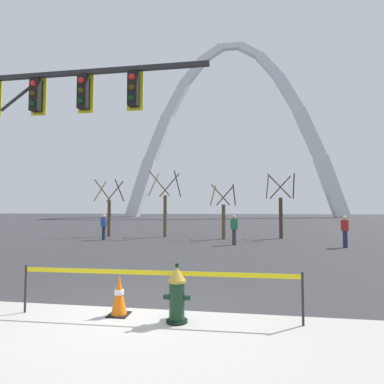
# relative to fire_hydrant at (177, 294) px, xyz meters

# --- Properties ---
(ground_plane) EXTENTS (240.00, 240.00, 0.00)m
(ground_plane) POSITION_rel_fire_hydrant_xyz_m (-0.78, 0.23, -0.47)
(ground_plane) COLOR #333335
(fire_hydrant) EXTENTS (0.46, 0.48, 0.99)m
(fire_hydrant) POSITION_rel_fire_hydrant_xyz_m (0.00, 0.00, 0.00)
(fire_hydrant) COLOR black
(fire_hydrant) RESTS_ON ground
(caution_tape_barrier) EXTENTS (4.99, 0.14, 0.88)m
(caution_tape_barrier) POSITION_rel_fire_hydrant_xyz_m (-0.40, 0.10, 0.14)
(caution_tape_barrier) COLOR #232326
(caution_tape_barrier) RESTS_ON ground
(traffic_cone_by_hydrant) EXTENTS (0.36, 0.36, 0.73)m
(traffic_cone_by_hydrant) POSITION_rel_fire_hydrant_xyz_m (-1.10, 0.18, -0.11)
(traffic_cone_by_hydrant) COLOR black
(traffic_cone_by_hydrant) RESTS_ON ground
(traffic_signal_gantry) EXTENTS (7.82, 0.44, 6.00)m
(traffic_signal_gantry) POSITION_rel_fire_hydrant_xyz_m (-4.88, 2.40, 3.94)
(traffic_signal_gantry) COLOR #232326
(traffic_signal_gantry) RESTS_ON ground
(monument_arch) EXTENTS (52.68, 2.91, 43.26)m
(monument_arch) POSITION_rel_fire_hydrant_xyz_m (-0.78, 69.91, 18.58)
(monument_arch) COLOR silver
(monument_arch) RESTS_ON ground
(tree_far_left) EXTENTS (1.84, 1.85, 3.98)m
(tree_far_left) POSITION_rel_fire_hydrant_xyz_m (-8.04, 15.55, 1.30)
(tree_far_left) COLOR brown
(tree_far_left) RESTS_ON ground
(tree_left_mid) EXTENTS (2.07, 2.08, 4.51)m
(tree_left_mid) POSITION_rel_fire_hydrant_xyz_m (-4.04, 15.73, 1.54)
(tree_left_mid) COLOR brown
(tree_left_mid) RESTS_ON ground
(tree_center_left) EXTENTS (1.62, 1.63, 3.49)m
(tree_center_left) POSITION_rel_fire_hydrant_xyz_m (0.04, 14.75, 1.08)
(tree_center_left) COLOR brown
(tree_center_left) RESTS_ON ground
(tree_center_right) EXTENTS (1.93, 1.95, 4.20)m
(tree_center_right) POSITION_rel_fire_hydrant_xyz_m (3.72, 15.76, 1.40)
(tree_center_right) COLOR #473323
(tree_center_right) RESTS_ON ground
(pedestrian_walking_left) EXTENTS (0.37, 0.26, 1.59)m
(pedestrian_walking_left) POSITION_rel_fire_hydrant_xyz_m (-7.33, 13.15, 0.35)
(pedestrian_walking_left) COLOR #232847
(pedestrian_walking_left) RESTS_ON ground
(pedestrian_standing_center) EXTENTS (0.38, 0.29, 1.59)m
(pedestrian_standing_center) POSITION_rel_fire_hydrant_xyz_m (0.76, 11.66, 0.35)
(pedestrian_standing_center) COLOR #38383D
(pedestrian_standing_center) RESTS_ON ground
(pedestrian_walking_right) EXTENTS (0.39, 0.33, 1.59)m
(pedestrian_walking_right) POSITION_rel_fire_hydrant_xyz_m (6.25, 11.29, 0.35)
(pedestrian_walking_right) COLOR #232847
(pedestrian_walking_right) RESTS_ON ground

